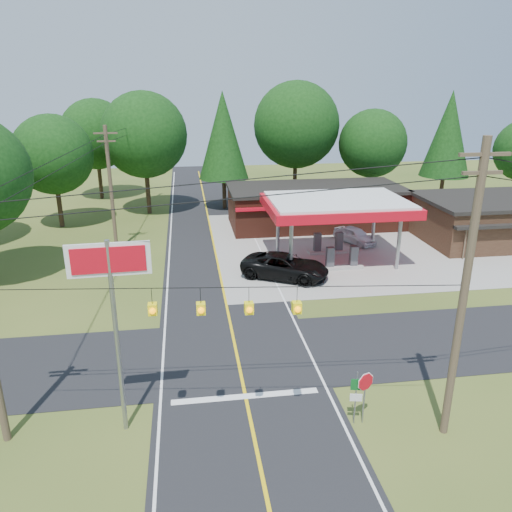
{
  "coord_description": "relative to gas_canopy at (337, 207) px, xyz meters",
  "views": [
    {
      "loc": [
        -2.21,
        -22.14,
        13.15
      ],
      "look_at": [
        2.0,
        7.0,
        2.8
      ],
      "focal_mm": 35.0,
      "sensor_mm": 36.0,
      "label": 1
    }
  ],
  "objects": [
    {
      "name": "ground",
      "position": [
        -9.0,
        -13.0,
        -4.27
      ],
      "size": [
        120.0,
        120.0,
        0.0
      ],
      "primitive_type": "plane",
      "color": "#3C501C",
      "rests_on": "ground"
    },
    {
      "name": "cross_road",
      "position": [
        -9.0,
        -13.0,
        -4.25
      ],
      "size": [
        70.0,
        7.0,
        0.02
      ],
      "primitive_type": "cube",
      "color": "black",
      "rests_on": "ground"
    },
    {
      "name": "octagonal_stop_sign",
      "position": [
        -4.5,
        -19.01,
        -2.53
      ],
      "size": [
        0.76,
        0.36,
        2.33
      ],
      "color": "gray",
      "rests_on": "ground"
    },
    {
      "name": "lane_center_yellow",
      "position": [
        -9.0,
        -13.0,
        -4.24
      ],
      "size": [
        0.15,
        110.0,
        0.0
      ],
      "primitive_type": "cube",
      "color": "yellow",
      "rests_on": "main_highway"
    },
    {
      "name": "route_sign_post",
      "position": [
        -4.86,
        -19.02,
        -2.83
      ],
      "size": [
        0.49,
        0.13,
        2.4
      ],
      "color": "gray",
      "rests_on": "ground"
    },
    {
      "name": "utility_pole_far_left",
      "position": [
        -17.0,
        5.0,
        0.93
      ],
      "size": [
        1.8,
        0.3,
        10.0
      ],
      "color": "#473828",
      "rests_on": "ground"
    },
    {
      "name": "convenience_store",
      "position": [
        1.0,
        9.98,
        -2.35
      ],
      "size": [
        16.4,
        7.55,
        3.8
      ],
      "color": "#4C2015",
      "rests_on": "ground"
    },
    {
      "name": "treeline_backdrop",
      "position": [
        -8.18,
        11.01,
        3.22
      ],
      "size": [
        70.27,
        51.59,
        13.3
      ],
      "color": "#332316",
      "rests_on": "ground"
    },
    {
      "name": "big_stop_sign",
      "position": [
        -14.0,
        -18.01,
        1.74
      ],
      "size": [
        2.94,
        0.25,
        7.92
      ],
      "color": "gray",
      "rests_on": "ground"
    },
    {
      "name": "utility_pole_north",
      "position": [
        -15.5,
        22.0,
        0.48
      ],
      "size": [
        0.3,
        0.3,
        9.5
      ],
      "color": "#473828",
      "rests_on": "ground"
    },
    {
      "name": "overhead_beacons",
      "position": [
        -10.0,
        -19.0,
        1.95
      ],
      "size": [
        17.04,
        2.04,
        1.03
      ],
      "color": "black",
      "rests_on": "ground"
    },
    {
      "name": "sedan_car",
      "position": [
        3.0,
        4.0,
        -3.58
      ],
      "size": [
        5.45,
        5.45,
        1.38
      ],
      "primitive_type": "imported",
      "rotation": [
        0.0,
        0.0,
        0.48
      ],
      "color": "white",
      "rests_on": "ground"
    },
    {
      "name": "main_highway",
      "position": [
        -9.0,
        -13.0,
        -4.26
      ],
      "size": [
        8.0,
        120.0,
        0.02
      ],
      "primitive_type": "cube",
      "color": "black",
      "rests_on": "ground"
    },
    {
      "name": "suv_car",
      "position": [
        -4.5,
        -3.0,
        -3.42
      ],
      "size": [
        8.27,
        8.27,
        1.7
      ],
      "primitive_type": "imported",
      "rotation": [
        0.0,
        0.0,
        1.08
      ],
      "color": "black",
      "rests_on": "ground"
    },
    {
      "name": "gas_canopy",
      "position": [
        0.0,
        0.0,
        0.0
      ],
      "size": [
        10.6,
        7.4,
        4.88
      ],
      "color": "gray",
      "rests_on": "ground"
    },
    {
      "name": "utility_pole_near_right",
      "position": [
        -1.5,
        -20.0,
        1.69
      ],
      "size": [
        1.8,
        0.3,
        11.5
      ],
      "color": "#473828",
      "rests_on": "ground"
    }
  ]
}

